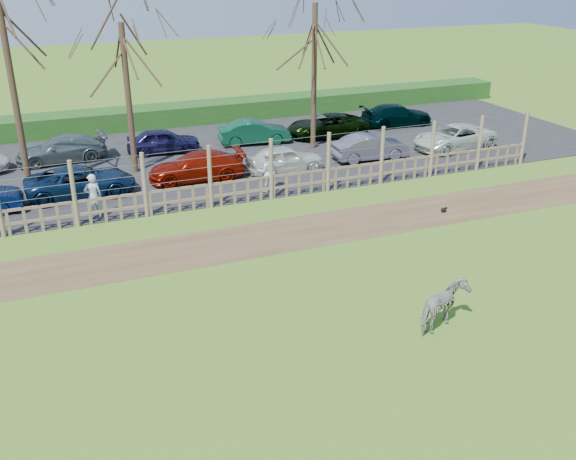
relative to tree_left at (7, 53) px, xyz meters
name	(u,v)px	position (x,y,z in m)	size (l,w,h in m)	color
ground	(288,303)	(6.50, -12.50, -5.62)	(120.00, 120.00, 0.00)	olive
dirt_strip	(239,242)	(6.50, -8.00, -5.61)	(34.00, 2.80, 0.01)	brown
asphalt	(174,161)	(6.50, 2.00, -5.60)	(44.00, 13.00, 0.04)	#232326
hedge	(146,117)	(6.50, 9.00, -5.07)	(46.00, 2.00, 1.10)	#1E4716
fence	(211,188)	(6.50, -4.50, -4.81)	(30.16, 0.16, 2.50)	brown
tree_left	(7,53)	(0.00, 0.00, 0.00)	(4.80, 4.80, 7.88)	#3D2B1E
tree_mid	(125,62)	(4.50, 1.00, -0.75)	(4.80, 4.80, 6.83)	#3D2B1E
tree_right	(315,42)	(13.50, 1.50, -0.37)	(4.80, 4.80, 7.35)	#3D2B1E
zebra	(444,307)	(9.78, -15.25, -4.96)	(0.71, 1.56, 1.32)	gray
visitor_a	(93,196)	(2.18, -4.02, -4.71)	(0.63, 0.41, 1.72)	silver
visitor_b	(267,172)	(9.12, -3.70, -4.71)	(0.84, 0.65, 1.72)	silver
crow	(444,210)	(14.60, -8.31, -5.51)	(0.26, 0.19, 0.21)	black
car_2	(81,182)	(1.95, -1.34, -4.98)	(1.99, 4.32, 1.20)	#0B2042
car_3	(197,166)	(6.80, -1.13, -4.98)	(1.68, 4.13, 1.20)	maroon
car_4	(285,159)	(10.74, -1.57, -4.98)	(1.42, 3.52, 1.20)	white
car_5	(370,147)	(15.19, -1.35, -4.98)	(1.27, 3.64, 1.20)	slate
car_6	(454,137)	(19.95, -1.34, -4.98)	(1.99, 4.32, 1.20)	silver
car_9	(62,149)	(1.57, 3.77, -4.98)	(1.68, 4.13, 1.20)	#536364
car_10	(163,141)	(6.31, 3.43, -4.98)	(1.42, 3.52, 1.20)	#18163E
car_11	(255,132)	(11.02, 3.35, -4.98)	(1.27, 3.64, 1.20)	#104E33
car_12	(327,126)	(15.06, 3.14, -4.98)	(1.99, 4.32, 1.20)	black
car_13	(397,115)	(19.74, 3.84, -4.98)	(1.68, 4.13, 1.20)	black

